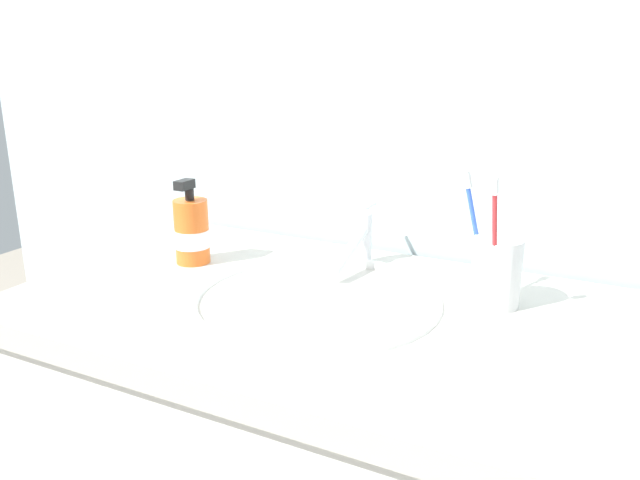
{
  "coord_description": "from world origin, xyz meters",
  "views": [
    {
      "loc": [
        0.4,
        -0.8,
        1.22
      ],
      "look_at": [
        -0.03,
        0.03,
        0.93
      ],
      "focal_mm": 35.91,
      "sensor_mm": 36.0,
      "label": 1
    }
  ],
  "objects_px": {
    "faucet": "(359,242)",
    "toothbrush_blue": "(475,228)",
    "toothbrush_cup": "(496,272)",
    "soap_dispenser": "(192,232)",
    "toothbrush_red": "(495,236)"
  },
  "relations": [
    {
      "from": "toothbrush_red",
      "to": "soap_dispenser",
      "type": "distance_m",
      "value": 0.53
    },
    {
      "from": "toothbrush_cup",
      "to": "toothbrush_red",
      "type": "distance_m",
      "value": 0.08
    },
    {
      "from": "faucet",
      "to": "toothbrush_cup",
      "type": "distance_m",
      "value": 0.26
    },
    {
      "from": "faucet",
      "to": "toothbrush_red",
      "type": "bearing_deg",
      "value": -21.72
    },
    {
      "from": "faucet",
      "to": "toothbrush_cup",
      "type": "bearing_deg",
      "value": -14.17
    },
    {
      "from": "faucet",
      "to": "toothbrush_blue",
      "type": "bearing_deg",
      "value": -14.7
    },
    {
      "from": "soap_dispenser",
      "to": "toothbrush_red",
      "type": "bearing_deg",
      "value": 1.4
    },
    {
      "from": "faucet",
      "to": "soap_dispenser",
      "type": "height_order",
      "value": "soap_dispenser"
    },
    {
      "from": "soap_dispenser",
      "to": "toothbrush_blue",
      "type": "bearing_deg",
      "value": 6.68
    },
    {
      "from": "toothbrush_blue",
      "to": "soap_dispenser",
      "type": "xyz_separation_m",
      "value": [
        -0.49,
        -0.06,
        -0.06
      ]
    },
    {
      "from": "toothbrush_cup",
      "to": "soap_dispenser",
      "type": "relative_size",
      "value": 0.68
    },
    {
      "from": "toothbrush_blue",
      "to": "soap_dispenser",
      "type": "height_order",
      "value": "toothbrush_blue"
    },
    {
      "from": "faucet",
      "to": "toothbrush_blue",
      "type": "distance_m",
      "value": 0.23
    },
    {
      "from": "toothbrush_red",
      "to": "faucet",
      "type": "bearing_deg",
      "value": 158.28
    },
    {
      "from": "toothbrush_blue",
      "to": "toothbrush_cup",
      "type": "bearing_deg",
      "value": -11.2
    }
  ]
}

